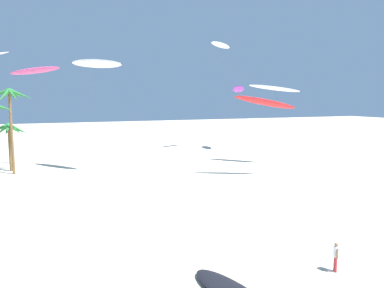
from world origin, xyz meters
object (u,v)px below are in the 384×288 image
at_px(flying_kite_1, 238,89).
at_px(flying_kite_2, 265,102).
at_px(palm_tree_1, 9,101).
at_px(flying_kite_5, 274,88).
at_px(palm_tree_3, 9,132).
at_px(person_foreground_walker, 336,256).
at_px(flying_kite_0, 35,71).
at_px(flying_kite_4, 221,45).
at_px(flying_kite_9, 96,64).

distance_m(flying_kite_1, flying_kite_2, 23.91).
bearing_deg(flying_kite_1, palm_tree_1, -166.62).
bearing_deg(flying_kite_5, flying_kite_2, -131.21).
distance_m(palm_tree_3, person_foreground_walker, 42.15).
height_order(flying_kite_0, flying_kite_1, flying_kite_0).
relative_size(flying_kite_2, flying_kite_4, 0.51).
bearing_deg(flying_kite_9, flying_kite_2, -32.13).
distance_m(flying_kite_2, flying_kite_4, 26.54).
xyz_separation_m(flying_kite_0, flying_kite_2, (25.02, -17.23, -4.15)).
relative_size(palm_tree_3, flying_kite_1, 0.52).
distance_m(palm_tree_3, flying_kite_9, 14.37).
xyz_separation_m(flying_kite_5, flying_kite_9, (-24.07, 4.07, 2.92)).
relative_size(flying_kite_0, flying_kite_2, 1.38).
bearing_deg(flying_kite_4, flying_kite_2, -104.55).
relative_size(flying_kite_0, person_foreground_walker, 8.51).
bearing_deg(palm_tree_1, palm_tree_3, 99.71).
relative_size(palm_tree_3, flying_kite_2, 0.62).
distance_m(palm_tree_3, flying_kite_4, 38.17).
bearing_deg(flying_kite_5, flying_kite_1, 79.70).
xyz_separation_m(flying_kite_2, flying_kite_5, (6.24, 7.13, 1.89)).
distance_m(flying_kite_0, flying_kite_4, 32.41).
bearing_deg(flying_kite_4, palm_tree_1, -162.92).
relative_size(palm_tree_1, flying_kite_9, 0.73).
distance_m(flying_kite_9, person_foreground_walker, 36.53).
bearing_deg(flying_kite_0, flying_kite_1, 8.10).
height_order(palm_tree_3, flying_kite_2, flying_kite_2).
bearing_deg(flying_kite_5, person_foreground_walker, -119.05).
xyz_separation_m(flying_kite_4, flying_kite_5, (0.08, -16.64, -8.19)).
distance_m(flying_kite_4, flying_kite_5, 18.54).
bearing_deg(flying_kite_0, palm_tree_3, -154.32).
bearing_deg(flying_kite_2, palm_tree_1, 154.65).
bearing_deg(flying_kite_0, person_foreground_walker, -69.06).
bearing_deg(flying_kite_1, flying_kite_4, 148.52).
relative_size(palm_tree_3, flying_kite_5, 0.54).
height_order(flying_kite_2, flying_kite_5, flying_kite_5).
bearing_deg(person_foreground_walker, flying_kite_0, 110.94).
xyz_separation_m(palm_tree_3, flying_kite_2, (28.41, -15.60, 3.87)).
height_order(palm_tree_1, flying_kite_2, palm_tree_1).
relative_size(flying_kite_4, flying_kite_5, 1.68).
bearing_deg(flying_kite_2, flying_kite_4, 75.45).
bearing_deg(palm_tree_1, flying_kite_1, 13.38).
relative_size(palm_tree_3, flying_kite_4, 0.32).
distance_m(palm_tree_3, flying_kite_5, 36.13).
distance_m(palm_tree_1, flying_kite_0, 6.38).
height_order(flying_kite_2, person_foreground_walker, flying_kite_2).
height_order(flying_kite_0, flying_kite_4, flying_kite_4).
bearing_deg(palm_tree_1, flying_kite_0, 52.92).
xyz_separation_m(palm_tree_3, flying_kite_5, (34.65, -8.47, 5.76)).
height_order(flying_kite_4, person_foreground_walker, flying_kite_4).
height_order(flying_kite_0, flying_kite_9, flying_kite_9).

